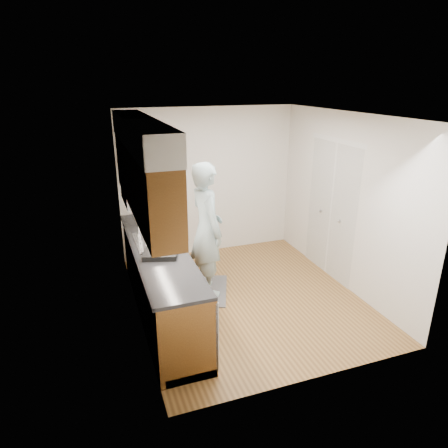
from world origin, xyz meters
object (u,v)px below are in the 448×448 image
Objects in this scene: dish_rack at (161,254)px; person at (207,221)px; soap_bottle_b at (145,219)px; soap_bottle_c at (140,219)px; soap_bottle_a at (147,220)px.

person is at bearing 55.43° from dish_rack.
soap_bottle_b is 1.37× the size of soap_bottle_c.
soap_bottle_a is at bearing 106.87° from dish_rack.
soap_bottle_b is at bearing 53.40° from person.
soap_bottle_c is (-0.05, 0.23, -0.07)m from soap_bottle_a.
dish_rack is at bearing -87.19° from soap_bottle_c.
person is at bearing -34.62° from soap_bottle_c.
soap_bottle_c reaches higher than dish_rack.
person is at bearing -23.53° from soap_bottle_a.
soap_bottle_a is 0.13m from soap_bottle_b.
soap_bottle_b is at bearing -63.08° from soap_bottle_c.
soap_bottle_c is (-0.05, 0.10, -0.03)m from soap_bottle_b.
soap_bottle_a is at bearing 60.92° from person.
soap_bottle_c is 0.40× the size of dish_rack.
soap_bottle_a is at bearing -89.82° from soap_bottle_b.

